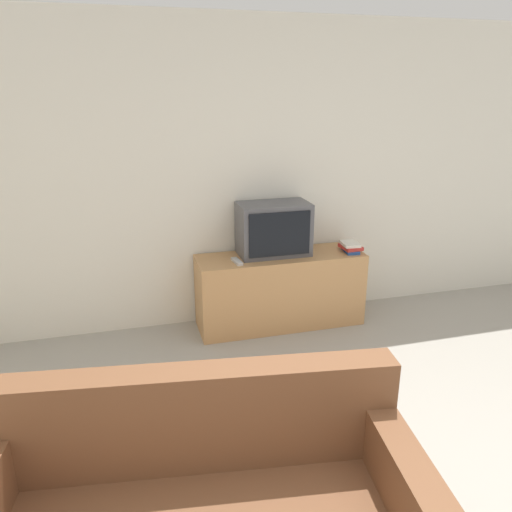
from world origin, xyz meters
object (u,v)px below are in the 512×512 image
(tv_stand, at_px, (280,290))
(remote_on_stand, at_px, (237,261))
(book_stack, at_px, (350,247))
(television, at_px, (274,229))

(tv_stand, relative_size, remote_on_stand, 8.47)
(tv_stand, distance_m, remote_on_stand, 0.54)
(tv_stand, xyz_separation_m, book_stack, (0.63, -0.07, 0.37))
(tv_stand, distance_m, television, 0.56)
(tv_stand, relative_size, television, 2.40)
(book_stack, distance_m, remote_on_stand, 1.04)
(remote_on_stand, bearing_deg, television, 21.75)
(television, relative_size, remote_on_stand, 3.53)
(tv_stand, bearing_deg, book_stack, -6.21)
(television, bearing_deg, tv_stand, -45.64)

